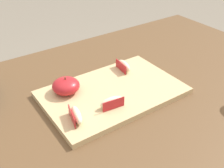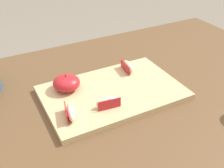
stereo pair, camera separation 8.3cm
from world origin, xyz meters
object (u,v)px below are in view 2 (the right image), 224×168
Objects in this scene: apple_half_skin_up at (66,83)px; apple_wedge_back at (71,112)px; cutting_board at (112,92)px; apple_wedge_near_knife at (128,67)px; apple_wedge_right at (108,102)px.

apple_wedge_back is (-0.04, -0.13, -0.01)m from apple_half_skin_up.
apple_wedge_back is at bearing -158.03° from cutting_board.
apple_half_skin_up is at bearing -177.30° from apple_wedge_near_knife.
cutting_board is 5.80× the size of apple_wedge_right.
apple_wedge_right is at bearing -135.84° from apple_wedge_near_knife.
cutting_board is at bearing -142.92° from apple_wedge_near_knife.
apple_wedge_back is at bearing -151.55° from apple_wedge_near_knife.
apple_half_skin_up is 0.14m from apple_wedge_back.
apple_wedge_near_knife is at bearing 44.16° from apple_wedge_right.
apple_half_skin_up is 1.14× the size of apple_wedge_near_knife.
apple_wedge_back is 1.02× the size of apple_wedge_right.
apple_wedge_near_knife is (0.22, 0.01, -0.01)m from apple_half_skin_up.
apple_half_skin_up is 1.12× the size of apple_wedge_back.
cutting_board is 5.70× the size of apple_wedge_back.
apple_wedge_back and apple_wedge_near_knife have the same top height.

